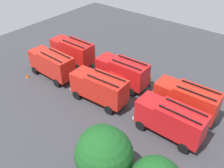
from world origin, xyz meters
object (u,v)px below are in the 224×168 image
at_px(fire_truck_0, 186,99).
at_px(firefighter_0, 32,59).
at_px(fire_truck_1, 122,71).
at_px(traffic_cone_1, 27,76).
at_px(traffic_cone_2, 216,107).
at_px(firefighter_1, 102,64).
at_px(tree_1, 104,155).
at_px(fire_truck_3, 170,119).
at_px(firefighter_2, 149,80).
at_px(tree_2, 102,149).
at_px(fire_truck_2, 72,51).
at_px(fire_truck_5, 52,63).
at_px(fire_truck_4, 99,87).
at_px(traffic_cone_0, 74,73).

height_order(fire_truck_0, firefighter_0, fire_truck_0).
xyz_separation_m(fire_truck_1, firefighter_0, (13.79, 4.22, -1.19)).
relative_size(fire_truck_0, traffic_cone_1, 12.27).
bearing_deg(fire_truck_0, traffic_cone_2, -132.21).
relative_size(fire_truck_1, firefighter_0, 4.22).
relative_size(traffic_cone_1, traffic_cone_2, 0.90).
xyz_separation_m(firefighter_1, tree_1, (-12.58, 14.52, 3.52)).
relative_size(fire_truck_3, traffic_cone_1, 12.21).
bearing_deg(traffic_cone_2, firefighter_2, 5.83).
distance_m(firefighter_1, tree_1, 19.53).
distance_m(firefighter_2, tree_2, 15.43).
height_order(tree_2, traffic_cone_1, tree_2).
xyz_separation_m(fire_truck_3, tree_1, (1.02, 9.05, 2.41)).
distance_m(fire_truck_2, fire_truck_3, 18.97).
height_order(fire_truck_5, firefighter_2, fire_truck_5).
height_order(fire_truck_4, firefighter_0, fire_truck_4).
distance_m(tree_1, traffic_cone_1, 21.12).
bearing_deg(fire_truck_0, firefighter_0, 8.59).
relative_size(fire_truck_5, traffic_cone_0, 10.31).
bearing_deg(fire_truck_1, tree_2, 118.38).
bearing_deg(tree_2, fire_truck_2, -37.24).
bearing_deg(fire_truck_4, tree_2, 128.74).
bearing_deg(fire_truck_2, traffic_cone_1, 72.31).
xyz_separation_m(fire_truck_3, traffic_cone_0, (15.87, -1.96, -1.80)).
xyz_separation_m(fire_truck_1, fire_truck_2, (9.31, -0.05, 0.00)).
height_order(fire_truck_5, traffic_cone_0, fire_truck_5).
relative_size(fire_truck_0, traffic_cone_2, 11.04).
bearing_deg(fire_truck_0, fire_truck_2, -2.20).
bearing_deg(tree_1, tree_2, -41.10).
relative_size(fire_truck_0, firefighter_0, 4.21).
bearing_deg(fire_truck_2, traffic_cone_2, -172.61).
xyz_separation_m(fire_truck_0, firefighter_1, (13.44, -1.44, -1.12)).
bearing_deg(traffic_cone_1, firefighter_2, -148.96).
height_order(firefighter_0, tree_2, tree_2).
relative_size(firefighter_0, traffic_cone_1, 2.91).
height_order(tree_2, traffic_cone_2, tree_2).
height_order(fire_truck_2, traffic_cone_2, fire_truck_2).
relative_size(tree_1, traffic_cone_2, 10.32).
bearing_deg(firefighter_2, tree_1, -11.68).
bearing_deg(traffic_cone_0, tree_1, 143.45).
bearing_deg(fire_truck_3, traffic_cone_0, -6.72).
bearing_deg(fire_truck_0, tree_2, 80.88).
bearing_deg(fire_truck_0, traffic_cone_0, 6.21).
relative_size(fire_truck_5, traffic_cone_1, 12.32).
relative_size(fire_truck_2, traffic_cone_0, 10.20).
distance_m(traffic_cone_0, traffic_cone_1, 6.58).
bearing_deg(fire_truck_2, fire_truck_0, 179.04).
bearing_deg(tree_2, traffic_cone_2, -105.68).
relative_size(firefighter_2, tree_1, 0.26).
height_order(fire_truck_3, traffic_cone_2, fire_truck_3).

